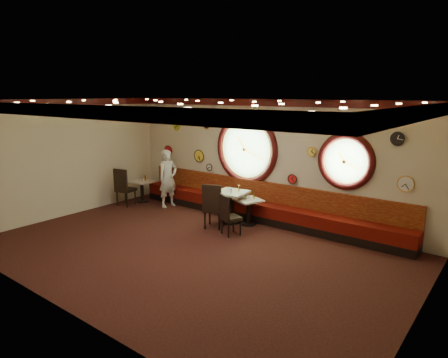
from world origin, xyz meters
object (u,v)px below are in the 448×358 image
(table_a, at_px, (142,189))
(condiment_c_bottle, at_px, (254,196))
(chair_a, at_px, (123,185))
(chair_b, at_px, (213,203))
(condiment_b_pepper, at_px, (231,191))
(condiment_a_bottle, at_px, (145,178))
(table_c, at_px, (248,209))
(condiment_c_salt, at_px, (248,196))
(condiment_b_bottle, at_px, (239,188))
(condiment_a_salt, at_px, (140,179))
(chair_c, at_px, (228,212))
(condiment_a_pepper, at_px, (142,179))
(table_b, at_px, (231,203))
(condiment_b_salt, at_px, (229,189))
(condiment_c_pepper, at_px, (247,198))
(waiter, at_px, (168,178))

(table_a, distance_m, condiment_c_bottle, 4.01)
(chair_a, xyz_separation_m, chair_b, (3.44, 0.04, 0.00))
(condiment_b_pepper, bearing_deg, condiment_a_bottle, 177.30)
(table_a, distance_m, condiment_b_pepper, 3.55)
(table_a, distance_m, table_c, 3.90)
(condiment_c_salt, relative_size, condiment_b_bottle, 0.69)
(table_c, height_order, condiment_a_salt, condiment_a_salt)
(chair_c, xyz_separation_m, condiment_c_bottle, (0.04, 1.06, 0.19))
(condiment_a_pepper, distance_m, condiment_b_bottle, 3.58)
(chair_a, distance_m, condiment_a_bottle, 0.77)
(condiment_a_salt, bearing_deg, condiment_c_bottle, 4.04)
(condiment_a_salt, relative_size, condiment_c_bottle, 0.59)
(table_b, relative_size, condiment_c_bottle, 5.42)
(table_c, height_order, condiment_a_pepper, condiment_a_pepper)
(table_b, distance_m, condiment_a_salt, 3.54)
(chair_a, height_order, chair_c, chair_a)
(table_a, distance_m, condiment_c_salt, 3.85)
(chair_c, relative_size, condiment_b_pepper, 5.83)
(condiment_b_salt, distance_m, condiment_c_salt, 0.54)
(condiment_c_pepper, xyz_separation_m, condiment_b_bottle, (-0.27, 0.02, 0.20))
(condiment_c_salt, bearing_deg, condiment_c_pepper, -68.22)
(chair_c, xyz_separation_m, condiment_c_salt, (-0.12, 1.02, 0.17))
(table_b, height_order, condiment_a_bottle, table_b)
(chair_b, distance_m, condiment_c_salt, 0.98)
(condiment_b_pepper, distance_m, waiter, 2.51)
(condiment_c_salt, xyz_separation_m, condiment_a_pepper, (-3.79, -0.27, -0.01))
(chair_a, height_order, condiment_a_salt, chair_a)
(condiment_a_pepper, bearing_deg, chair_c, -10.93)
(condiment_a_salt, height_order, condiment_b_pepper, condiment_b_pepper)
(table_a, relative_size, condiment_c_pepper, 7.54)
(condiment_c_salt, relative_size, condiment_a_pepper, 1.00)
(condiment_a_salt, bearing_deg, table_a, -0.29)
(condiment_b_salt, bearing_deg, condiment_a_bottle, -179.97)
(condiment_b_salt, bearing_deg, chair_c, -54.70)
(waiter, bearing_deg, condiment_c_pepper, -80.31)
(condiment_b_pepper, distance_m, condiment_c_pepper, 0.44)
(condiment_a_salt, bearing_deg, condiment_b_salt, 1.76)
(chair_c, distance_m, waiter, 3.08)
(waiter, bearing_deg, table_c, -79.65)
(chair_a, relative_size, condiment_c_bottle, 4.54)
(chair_a, distance_m, chair_b, 3.44)
(table_b, bearing_deg, condiment_c_salt, 30.18)
(table_a, bearing_deg, condiment_c_pepper, 2.25)
(condiment_c_salt, bearing_deg, condiment_a_bottle, -177.70)
(table_b, height_order, condiment_c_bottle, table_b)
(table_c, distance_m, condiment_a_pepper, 3.88)
(chair_b, height_order, condiment_b_salt, chair_b)
(condiment_c_salt, relative_size, condiment_b_pepper, 1.06)
(condiment_a_salt, xyz_separation_m, condiment_a_bottle, (0.13, 0.10, 0.04))
(condiment_a_salt, relative_size, waiter, 0.05)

